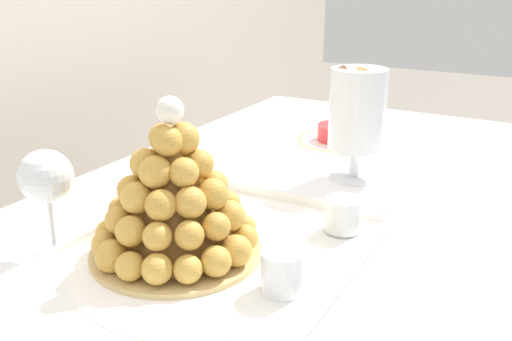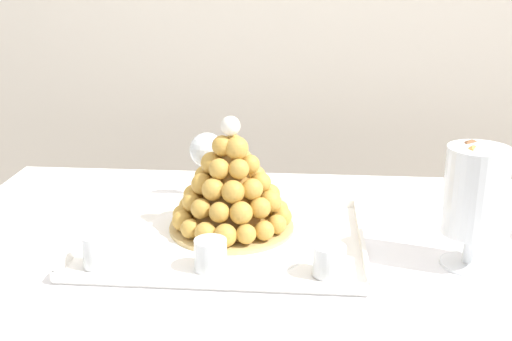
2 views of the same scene
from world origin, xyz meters
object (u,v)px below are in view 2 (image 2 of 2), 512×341
object	(u,v)px
serving_tray	(223,240)
dessert_cup_mid_left	(211,256)
croquembouche	(231,188)
wine_glass	(207,152)
dessert_cup_left	(96,253)
macaron_goblet	(475,193)
dessert_cup_centre	(329,261)

from	to	relation	value
serving_tray	dessert_cup_mid_left	distance (m)	0.14
serving_tray	croquembouche	distance (m)	0.11
croquembouche	wine_glass	distance (m)	0.19
serving_tray	wine_glass	distance (m)	0.26
dessert_cup_left	wine_glass	xyz separation A→B (m)	(0.15, 0.36, 0.08)
dessert_cup_left	dessert_cup_mid_left	bearing A→B (deg)	1.58
dessert_cup_mid_left	macaron_goblet	world-z (taller)	macaron_goblet
dessert_cup_mid_left	dessert_cup_centre	distance (m)	0.21
wine_glass	dessert_cup_mid_left	bearing A→B (deg)	-80.44
macaron_goblet	dessert_cup_mid_left	bearing A→B (deg)	-171.41
croquembouche	dessert_cup_centre	world-z (taller)	croquembouche
dessert_cup_mid_left	macaron_goblet	xyz separation A→B (m)	(0.47, 0.07, 0.11)
dessert_cup_centre	dessert_cup_left	bearing A→B (deg)	-179.61
serving_tray	wine_glass	bearing A→B (deg)	106.14
dessert_cup_mid_left	dessert_cup_centre	xyz separation A→B (m)	(0.21, -0.00, -0.00)
dessert_cup_left	dessert_cup_mid_left	size ratio (longest dim) A/B	1.01
dessert_cup_centre	dessert_cup_mid_left	bearing A→B (deg)	179.22
dessert_cup_left	croquembouche	bearing A→B (deg)	40.24
serving_tray	macaron_goblet	world-z (taller)	macaron_goblet
croquembouche	dessert_cup_mid_left	distance (m)	0.19
dessert_cup_left	dessert_cup_centre	distance (m)	0.42
macaron_goblet	serving_tray	bearing A→B (deg)	172.31
croquembouche	macaron_goblet	world-z (taller)	croquembouche
croquembouche	dessert_cup_left	world-z (taller)	croquembouche
dessert_cup_mid_left	serving_tray	bearing A→B (deg)	87.97
dessert_cup_mid_left	wine_glass	xyz separation A→B (m)	(-0.06, 0.36, 0.09)
macaron_goblet	wine_glass	xyz separation A→B (m)	(-0.53, 0.29, -0.02)
dessert_cup_mid_left	wine_glass	size ratio (longest dim) A/B	0.36
serving_tray	dessert_cup_mid_left	size ratio (longest dim) A/B	9.44
serving_tray	macaron_goblet	distance (m)	0.49
dessert_cup_left	dessert_cup_centre	xyz separation A→B (m)	(0.42, 0.00, -0.00)
serving_tray	wine_glass	world-z (taller)	wine_glass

